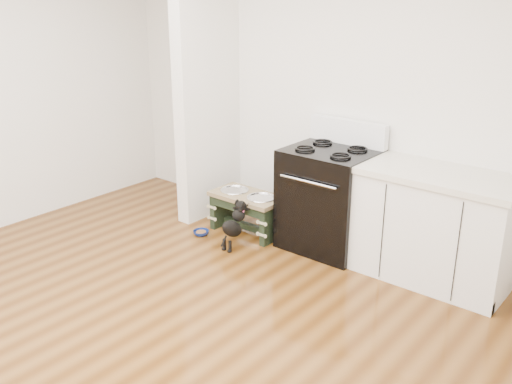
{
  "coord_description": "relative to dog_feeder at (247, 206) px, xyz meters",
  "views": [
    {
      "loc": [
        2.77,
        -1.96,
        2.27
      ],
      "look_at": [
        -0.18,
        1.65,
        0.58
      ],
      "focal_mm": 40.0,
      "sensor_mm": 36.0,
      "label": 1
    }
  ],
  "objects": [
    {
      "name": "oven_range",
      "position": [
        0.77,
        0.23,
        0.2
      ],
      "size": [
        0.76,
        0.69,
        1.14
      ],
      "color": "black",
      "rests_on": "ground"
    },
    {
      "name": "floor_bowl",
      "position": [
        -0.3,
        -0.34,
        -0.25
      ],
      "size": [
        0.16,
        0.16,
        0.05
      ],
      "rotation": [
        0.0,
        0.0,
        0.08
      ],
      "color": "navy",
      "rests_on": "ground"
    },
    {
      "name": "puppy",
      "position": [
        0.13,
        -0.33,
        -0.04
      ],
      "size": [
        0.13,
        0.37,
        0.44
      ],
      "color": "black",
      "rests_on": "ground"
    },
    {
      "name": "cabinet_run",
      "position": [
        1.75,
        0.25,
        0.17
      ],
      "size": [
        1.24,
        0.64,
        0.91
      ],
      "color": "silver",
      "rests_on": "ground"
    },
    {
      "name": "room_shell",
      "position": [
        0.52,
        -1.93,
        1.34
      ],
      "size": [
        5.0,
        5.0,
        5.0
      ],
      "color": "silver",
      "rests_on": "ground"
    },
    {
      "name": "dog_feeder",
      "position": [
        0.0,
        0.0,
        0.0
      ],
      "size": [
        0.71,
        0.38,
        0.41
      ],
      "color": "black",
      "rests_on": "ground"
    },
    {
      "name": "partition_wall",
      "position": [
        -0.65,
        0.17,
        1.07
      ],
      "size": [
        0.15,
        0.8,
        2.7
      ],
      "primitive_type": "cube",
      "color": "silver",
      "rests_on": "ground"
    },
    {
      "name": "ground",
      "position": [
        0.52,
        -1.93,
        -0.28
      ],
      "size": [
        5.0,
        5.0,
        0.0
      ],
      "primitive_type": "plane",
      "color": "#48280D",
      "rests_on": "ground"
    }
  ]
}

